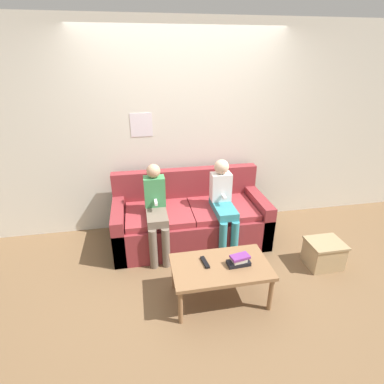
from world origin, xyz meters
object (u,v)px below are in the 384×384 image
Objects in this scene: person_right at (223,201)px; storage_box at (324,254)px; couch at (190,220)px; person_left at (156,208)px; coffee_table at (221,269)px; tv_remote at (205,262)px.

person_right is 2.81× the size of storage_box.
couch is 0.57m from person_left.
storage_box is (1.39, -0.80, -0.13)m from couch.
storage_box is (1.81, -0.60, -0.45)m from person_left.
couch reaches higher than coffee_table.
storage_box is at bearing -30.00° from couch.
storage_box is (1.29, 0.27, -0.20)m from coffee_table.
coffee_table is 2.39× the size of storage_box.
person_left is 1.96m from storage_box.
person_left reaches higher than tv_remote.
tv_remote is at bearing -171.32° from storage_box.
coffee_table is 0.85× the size of person_right.
person_left is 0.92m from tv_remote.
storage_box is (1.43, 0.22, -0.25)m from tv_remote.
person_right is 6.26× the size of tv_remote.
coffee_table is at bearing -167.93° from storage_box.
couch is at bearing 25.43° from person_left.
couch is 2.04× the size of coffee_table.
storage_box is at bearing 1.33° from tv_remote.
couch is 1.74× the size of person_left.
couch is 1.03m from tv_remote.
coffee_table is 5.31× the size of tv_remote.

